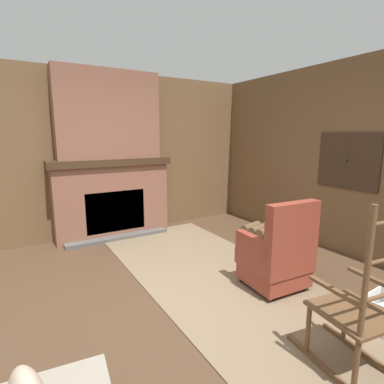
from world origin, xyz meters
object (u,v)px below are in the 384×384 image
object	(u,v)px
armchair	(277,257)
storage_case	(132,154)
firewood_stack	(258,233)
oil_lamp_vase	(65,153)
rocking_chair	(358,317)

from	to	relation	value
armchair	storage_case	size ratio (longest dim) A/B	4.68
firewood_stack	storage_case	xyz separation A→B (m)	(-1.47, -1.53, 1.23)
oil_lamp_vase	storage_case	bearing A→B (deg)	89.99
rocking_chair	storage_case	distance (m)	3.95
rocking_chair	storage_case	size ratio (longest dim) A/B	5.92
firewood_stack	armchair	bearing A→B (deg)	-36.07
firewood_stack	oil_lamp_vase	bearing A→B (deg)	-119.54
firewood_stack	storage_case	distance (m)	2.45
armchair	oil_lamp_vase	distance (m)	3.35
armchair	storage_case	xyz separation A→B (m)	(-2.71, -0.62, 0.99)
storage_case	armchair	bearing A→B (deg)	12.89
oil_lamp_vase	rocking_chair	bearing A→B (deg)	18.40
armchair	storage_case	bearing A→B (deg)	16.79
armchair	rocking_chair	world-z (taller)	rocking_chair
firewood_stack	oil_lamp_vase	xyz separation A→B (m)	(-1.47, -2.59, 1.27)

